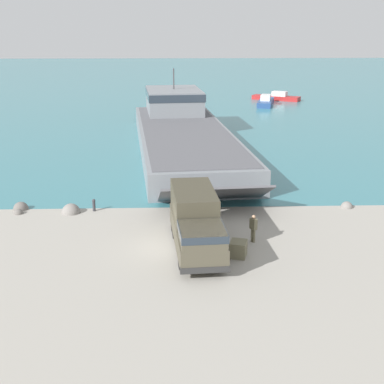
{
  "coord_description": "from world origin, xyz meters",
  "views": [
    {
      "loc": [
        0.31,
        -27.99,
        12.01
      ],
      "look_at": [
        1.43,
        4.62,
        1.86
      ],
      "focal_mm": 50.0,
      "sensor_mm": 36.0,
      "label": 1
    }
  ],
  "objects_px": {
    "moored_boat_a": "(266,101)",
    "cargo_crate": "(238,249)",
    "landing_craft": "(182,129)",
    "military_truck": "(196,222)",
    "moored_boat_b": "(277,97)",
    "soldier_on_ramp": "(253,227)",
    "mooring_bollard": "(94,205)"
  },
  "relations": [
    {
      "from": "moored_boat_a",
      "to": "cargo_crate",
      "type": "distance_m",
      "value": 59.3
    },
    {
      "from": "landing_craft",
      "to": "military_truck",
      "type": "bearing_deg",
      "value": -94.4
    },
    {
      "from": "military_truck",
      "to": "moored_boat_b",
      "type": "relative_size",
      "value": 0.99
    },
    {
      "from": "landing_craft",
      "to": "military_truck",
      "type": "height_order",
      "value": "landing_craft"
    },
    {
      "from": "soldier_on_ramp",
      "to": "cargo_crate",
      "type": "xyz_separation_m",
      "value": [
        -1.09,
        -1.97,
        -0.53
      ]
    },
    {
      "from": "military_truck",
      "to": "moored_boat_a",
      "type": "xyz_separation_m",
      "value": [
        13.49,
        57.06,
        -1.04
      ]
    },
    {
      "from": "landing_craft",
      "to": "moored_boat_a",
      "type": "bearing_deg",
      "value": 59.63
    },
    {
      "from": "mooring_bollard",
      "to": "cargo_crate",
      "type": "distance_m",
      "value": 11.83
    },
    {
      "from": "military_truck",
      "to": "mooring_bollard",
      "type": "height_order",
      "value": "military_truck"
    },
    {
      "from": "landing_craft",
      "to": "moored_boat_a",
      "type": "height_order",
      "value": "landing_craft"
    },
    {
      "from": "soldier_on_ramp",
      "to": "cargo_crate",
      "type": "bearing_deg",
      "value": 29.09
    },
    {
      "from": "mooring_bollard",
      "to": "moored_boat_a",
      "type": "bearing_deg",
      "value": 68.24
    },
    {
      "from": "moored_boat_b",
      "to": "cargo_crate",
      "type": "distance_m",
      "value": 65.53
    },
    {
      "from": "moored_boat_b",
      "to": "military_truck",
      "type": "bearing_deg",
      "value": -166.25
    },
    {
      "from": "moored_boat_a",
      "to": "landing_craft",
      "type": "bearing_deg",
      "value": -101.16
    },
    {
      "from": "mooring_bollard",
      "to": "soldier_on_ramp",
      "type": "bearing_deg",
      "value": -30.16
    },
    {
      "from": "military_truck",
      "to": "soldier_on_ramp",
      "type": "height_order",
      "value": "military_truck"
    },
    {
      "from": "moored_boat_b",
      "to": "mooring_bollard",
      "type": "relative_size",
      "value": 9.52
    },
    {
      "from": "cargo_crate",
      "to": "soldier_on_ramp",
      "type": "bearing_deg",
      "value": 61.0
    },
    {
      "from": "moored_boat_b",
      "to": "mooring_bollard",
      "type": "height_order",
      "value": "moored_boat_b"
    },
    {
      "from": "mooring_bollard",
      "to": "cargo_crate",
      "type": "xyz_separation_m",
      "value": [
        8.91,
        -7.78,
        -0.03
      ]
    },
    {
      "from": "military_truck",
      "to": "moored_boat_a",
      "type": "relative_size",
      "value": 0.92
    },
    {
      "from": "moored_boat_b",
      "to": "cargo_crate",
      "type": "xyz_separation_m",
      "value": [
        -14.06,
        -64.01,
        -0.06
      ]
    },
    {
      "from": "landing_craft",
      "to": "moored_boat_a",
      "type": "relative_size",
      "value": 4.32
    },
    {
      "from": "landing_craft",
      "to": "mooring_bollard",
      "type": "height_order",
      "value": "landing_craft"
    },
    {
      "from": "landing_craft",
      "to": "cargo_crate",
      "type": "distance_m",
      "value": 28.92
    },
    {
      "from": "moored_boat_b",
      "to": "soldier_on_ramp",
      "type": "bearing_deg",
      "value": -163.49
    },
    {
      "from": "soldier_on_ramp",
      "to": "moored_boat_b",
      "type": "height_order",
      "value": "soldier_on_ramp"
    },
    {
      "from": "soldier_on_ramp",
      "to": "cargo_crate",
      "type": "relative_size",
      "value": 1.61
    },
    {
      "from": "soldier_on_ramp",
      "to": "moored_boat_b",
      "type": "relative_size",
      "value": 0.21
    },
    {
      "from": "landing_craft",
      "to": "moored_boat_b",
      "type": "relative_size",
      "value": 4.61
    },
    {
      "from": "mooring_bollard",
      "to": "cargo_crate",
      "type": "bearing_deg",
      "value": -41.13
    }
  ]
}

